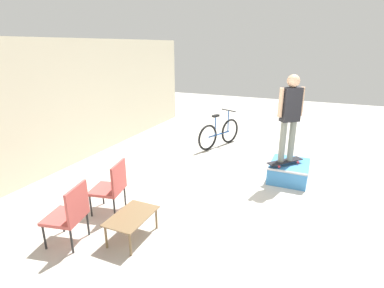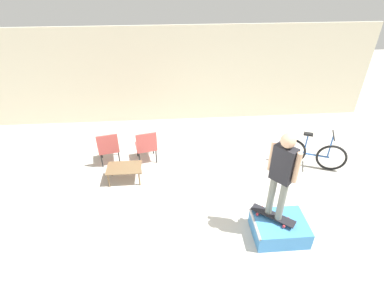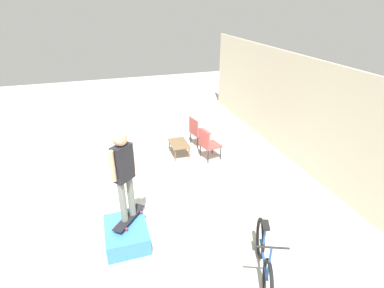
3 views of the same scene
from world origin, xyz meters
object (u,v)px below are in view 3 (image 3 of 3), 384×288
object	(u,v)px
skate_ramp_box	(127,234)
patio_chair_right	(208,143)
coffee_table	(179,144)
patio_chair_left	(197,130)
person_skater	(123,170)
bicycle	(264,258)
skateboard_on_ramp	(129,218)

from	to	relation	value
skate_ramp_box	patio_chair_right	distance (m)	3.83
coffee_table	patio_chair_left	world-z (taller)	patio_chair_left
coffee_table	patio_chair_left	xyz separation A→B (m)	(-0.46, 0.75, 0.18)
skate_ramp_box	person_skater	bearing A→B (deg)	145.95
bicycle	person_skater	bearing A→B (deg)	-106.30
coffee_table	bicycle	xyz separation A→B (m)	(4.72, 0.21, 0.05)
coffee_table	patio_chair_right	xyz separation A→B (m)	(0.50, 0.75, 0.18)
skate_ramp_box	skateboard_on_ramp	size ratio (longest dim) A/B	1.31
patio_chair_right	patio_chair_left	bearing A→B (deg)	-12.33
skate_ramp_box	coffee_table	size ratio (longest dim) A/B	1.27
bicycle	patio_chair_right	bearing A→B (deg)	-164.87
patio_chair_right	bicycle	xyz separation A→B (m)	(4.21, -0.54, -0.13)
person_skater	patio_chair_left	size ratio (longest dim) A/B	1.94
skateboard_on_ramp	coffee_table	xyz separation A→B (m)	(-3.07, 1.85, -0.11)
skate_ramp_box	patio_chair_left	size ratio (longest dim) A/B	1.11
person_skater	coffee_table	world-z (taller)	person_skater
skate_ramp_box	person_skater	xyz separation A→B (m)	(-0.14, 0.09, 1.37)
skate_ramp_box	coffee_table	distance (m)	3.75
coffee_table	patio_chair_right	size ratio (longest dim) A/B	0.87
skate_ramp_box	bicycle	world-z (taller)	bicycle
skate_ramp_box	coffee_table	xyz separation A→B (m)	(-3.20, 1.94, 0.16)
coffee_table	bicycle	size ratio (longest dim) A/B	0.51
bicycle	coffee_table	bearing A→B (deg)	-155.03
patio_chair_left	patio_chair_right	bearing A→B (deg)	167.83
patio_chair_left	patio_chair_right	world-z (taller)	same
skateboard_on_ramp	patio_chair_left	world-z (taller)	patio_chair_left
skate_ramp_box	patio_chair_left	distance (m)	4.56
coffee_table	bicycle	world-z (taller)	bicycle
patio_chair_left	bicycle	distance (m)	5.21
skateboard_on_ramp	person_skater	xyz separation A→B (m)	(0.00, -0.00, 1.10)
coffee_table	bicycle	distance (m)	4.72
skateboard_on_ramp	bicycle	size ratio (longest dim) A/B	0.49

